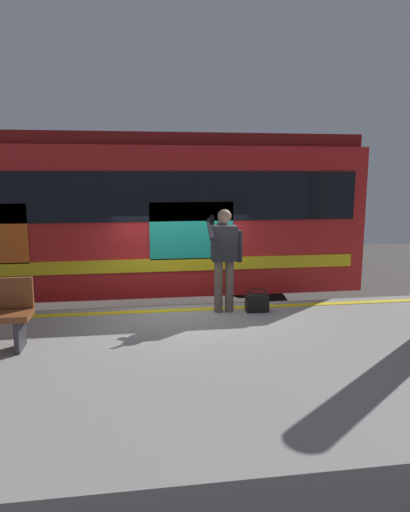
# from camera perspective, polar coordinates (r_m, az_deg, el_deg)

# --- Properties ---
(ground_plane) EXTENTS (24.79, 24.79, 0.00)m
(ground_plane) POSITION_cam_1_polar(r_m,az_deg,el_deg) (8.27, -2.31, -12.96)
(ground_plane) COLOR #4C4742
(platform) EXTENTS (14.58, 4.63, 1.03)m
(platform) POSITION_cam_1_polar(r_m,az_deg,el_deg) (5.97, 0.16, -17.01)
(platform) COLOR gray
(platform) RESTS_ON ground
(safety_line) EXTENTS (14.29, 0.16, 0.01)m
(safety_line) POSITION_cam_1_polar(r_m,az_deg,el_deg) (7.64, -2.12, -6.69)
(safety_line) COLOR yellow
(safety_line) RESTS_ON platform
(track_rail_near) EXTENTS (18.95, 0.08, 0.16)m
(track_rail_near) POSITION_cam_1_polar(r_m,az_deg,el_deg) (9.68, -3.30, -8.97)
(track_rail_near) COLOR slate
(track_rail_near) RESTS_ON ground
(track_rail_far) EXTENTS (18.95, 0.08, 0.16)m
(track_rail_far) POSITION_cam_1_polar(r_m,az_deg,el_deg) (11.04, -3.98, -6.56)
(track_rail_far) COLOR slate
(track_rail_far) RESTS_ON ground
(train_carriage) EXTENTS (10.49, 2.96, 3.84)m
(train_carriage) POSITION_cam_1_polar(r_m,az_deg,el_deg) (9.89, -13.37, 5.28)
(train_carriage) COLOR red
(train_carriage) RESTS_ON ground
(passenger) EXTENTS (0.57, 0.55, 1.67)m
(passenger) POSITION_cam_1_polar(r_m,az_deg,el_deg) (7.33, 2.40, 0.51)
(passenger) COLOR brown
(passenger) RESTS_ON platform
(handbag) EXTENTS (0.36, 0.33, 0.35)m
(handbag) POSITION_cam_1_polar(r_m,az_deg,el_deg) (7.55, 6.48, -5.69)
(handbag) COLOR black
(handbag) RESTS_ON platform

